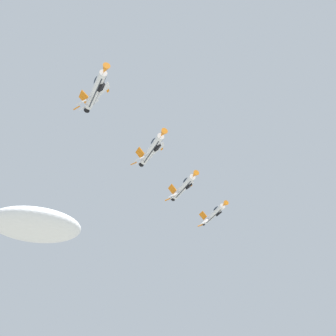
{
  "coord_description": "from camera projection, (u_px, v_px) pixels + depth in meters",
  "views": [
    {
      "loc": [
        2.05,
        1.5,
        1.53
      ],
      "look_at": [
        38.97,
        110.8,
        70.8
      ],
      "focal_mm": 55.85,
      "sensor_mm": 36.0,
      "label": 1
    }
  ],
  "objects": [
    {
      "name": "cloud_near_formation",
      "position": [
        35.0,
        225.0,
        381.8
      ],
      "size": [
        67.0,
        46.11,
        20.08
      ],
      "primitive_type": "ellipsoid",
      "color": "white"
    },
    {
      "name": "fighter_jet_lead",
      "position": [
        96.0,
        90.0,
        110.66
      ],
      "size": [
        7.53,
        15.96,
        7.58
      ],
      "rotation": [
        0.0,
        0.84,
        3.2
      ],
      "color": "white"
    },
    {
      "name": "fighter_jet_left_outer",
      "position": [
        214.0,
        214.0,
        160.94
      ],
      "size": [
        8.22,
        15.96,
        6.88
      ],
      "rotation": [
        0.0,
        0.74,
        3.2
      ],
      "color": "white"
    },
    {
      "name": "fighter_jet_right_wing",
      "position": [
        184.0,
        187.0,
        141.4
      ],
      "size": [
        8.38,
        15.96,
        6.7
      ],
      "rotation": [
        0.0,
        0.71,
        3.2
      ],
      "color": "white"
    },
    {
      "name": "fighter_jet_left_wing",
      "position": [
        152.0,
        149.0,
        124.75
      ],
      "size": [
        8.33,
        15.96,
        6.76
      ],
      "rotation": [
        0.0,
        0.72,
        3.2
      ],
      "color": "white"
    }
  ]
}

